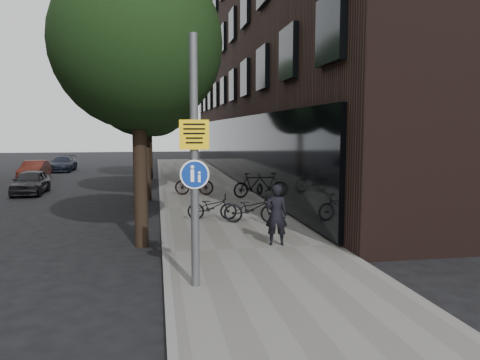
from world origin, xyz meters
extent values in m
plane|color=black|center=(0.00, 0.00, 0.00)|extent=(120.00, 120.00, 0.00)
cube|color=slate|center=(0.25, 10.00, 0.06)|extent=(4.50, 60.00, 0.12)
cube|color=slate|center=(-2.00, 10.00, 0.07)|extent=(0.15, 60.00, 0.13)
cube|color=black|center=(8.50, 22.00, 9.00)|extent=(12.00, 40.00, 18.00)
cylinder|color=black|center=(-2.60, 4.50, 1.60)|extent=(0.36, 0.36, 3.20)
sphere|color=black|center=(-2.60, 4.50, 5.30)|extent=(4.40, 4.40, 4.40)
sphere|color=black|center=(-2.20, 5.30, 4.30)|extent=(2.64, 2.64, 2.64)
cylinder|color=black|center=(-2.60, 13.00, 1.60)|extent=(0.36, 0.36, 3.20)
sphere|color=black|center=(-2.60, 13.00, 5.30)|extent=(5.00, 5.00, 5.00)
sphere|color=black|center=(-2.20, 13.80, 4.30)|extent=(3.00, 3.00, 3.00)
cylinder|color=black|center=(-2.60, 22.00, 1.60)|extent=(0.36, 0.36, 3.20)
sphere|color=black|center=(-2.60, 22.00, 5.30)|extent=(5.00, 5.00, 5.00)
sphere|color=black|center=(-2.20, 22.80, 4.30)|extent=(3.00, 3.00, 3.00)
cylinder|color=#595B5E|center=(-1.47, 0.73, 2.49)|extent=(0.16, 0.16, 4.75)
cube|color=#E6B70C|center=(-1.47, 0.73, 3.02)|extent=(0.55, 0.07, 0.55)
cylinder|color=navy|center=(-1.47, 0.73, 2.28)|extent=(0.49, 0.05, 0.49)
cylinder|color=white|center=(-1.47, 0.73, 2.28)|extent=(0.55, 0.05, 0.55)
imported|color=black|center=(0.86, 3.58, 0.92)|extent=(0.65, 0.49, 1.59)
imported|color=black|center=(0.82, 6.54, 0.59)|extent=(1.89, 1.05, 0.94)
imported|color=black|center=(2.00, 12.13, 0.67)|extent=(1.88, 0.89, 1.09)
imported|color=black|center=(-0.37, 7.30, 0.55)|extent=(1.73, 0.87, 0.87)
imported|color=black|center=(-0.49, 13.35, 0.66)|extent=(1.86, 0.88, 1.08)
imported|color=black|center=(-8.20, 15.91, 0.59)|extent=(1.49, 3.50, 1.18)
imported|color=#552018|center=(-9.72, 22.95, 0.59)|extent=(1.30, 3.62, 1.19)
imported|color=black|center=(-9.12, 28.86, 0.57)|extent=(1.65, 3.96, 1.14)
camera|label=1|loc=(-2.16, -8.03, 3.11)|focal=35.00mm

